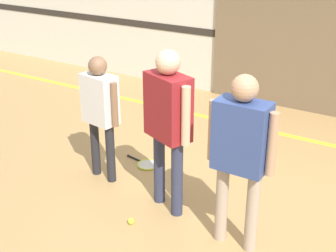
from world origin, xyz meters
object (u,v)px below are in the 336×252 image
at_px(tennis_ball_by_spare_racket, 177,161).
at_px(person_instructor, 168,115).
at_px(tennis_ball_near_instructor, 131,221).
at_px(person_student_right, 241,145).
at_px(person_student_left, 100,105).
at_px(racket_spare_on_floor, 147,164).

bearing_deg(tennis_ball_by_spare_racket, person_instructor, -64.10).
height_order(tennis_ball_near_instructor, tennis_ball_by_spare_racket, same).
bearing_deg(tennis_ball_near_instructor, person_instructor, 72.18).
distance_m(person_student_right, tennis_ball_by_spare_racket, 1.89).
relative_size(person_student_left, person_student_right, 0.89).
height_order(person_student_right, tennis_ball_near_instructor, person_student_right).
relative_size(person_student_left, tennis_ball_near_instructor, 21.62).
relative_size(person_instructor, tennis_ball_by_spare_racket, 25.10).
xyz_separation_m(racket_spare_on_floor, tennis_ball_by_spare_racket, (0.29, 0.22, 0.02)).
height_order(person_instructor, tennis_ball_near_instructor, person_instructor).
bearing_deg(racket_spare_on_floor, tennis_ball_by_spare_racket, -133.43).
bearing_deg(person_student_right, tennis_ball_near_instructor, 15.05).
bearing_deg(person_instructor, person_student_left, -166.33).
xyz_separation_m(person_student_right, racket_spare_on_floor, (-1.54, 0.83, -0.98)).
distance_m(racket_spare_on_floor, tennis_ball_near_instructor, 1.23).
xyz_separation_m(person_instructor, tennis_ball_near_instructor, (-0.14, -0.45, -0.99)).
xyz_separation_m(person_instructor, racket_spare_on_floor, (-0.71, 0.64, -1.01)).
distance_m(person_instructor, person_student_right, 0.85).
relative_size(person_instructor, person_student_right, 1.03).
distance_m(person_student_right, racket_spare_on_floor, 2.01).
distance_m(person_student_left, tennis_ball_near_instructor, 1.32).
height_order(person_instructor, person_student_right, person_instructor).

